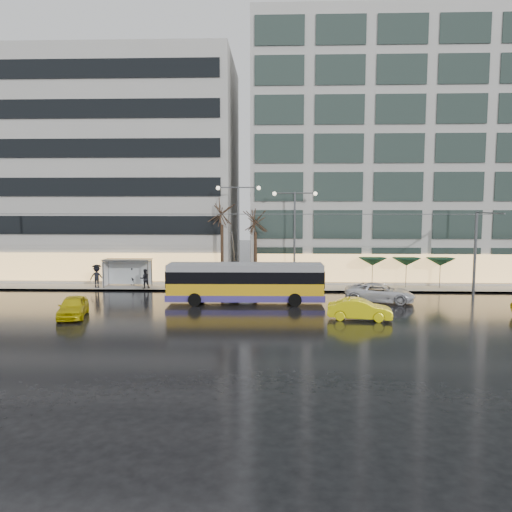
{
  "coord_description": "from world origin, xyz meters",
  "views": [
    {
      "loc": [
        5.09,
        -33.59,
        7.66
      ],
      "look_at": [
        3.77,
        5.0,
        3.56
      ],
      "focal_mm": 35.0,
      "sensor_mm": 36.0,
      "label": 1
    }
  ],
  "objects_px": {
    "trolleybus": "(245,284)",
    "street_lamp_near": "(238,222)",
    "bus_shelter": "(124,267)",
    "taxi_a": "(73,307)"
  },
  "relations": [
    {
      "from": "street_lamp_near",
      "to": "taxi_a",
      "type": "relative_size",
      "value": 2.14
    },
    {
      "from": "bus_shelter",
      "to": "taxi_a",
      "type": "relative_size",
      "value": 1.0
    },
    {
      "from": "trolleybus",
      "to": "taxi_a",
      "type": "distance_m",
      "value": 12.49
    },
    {
      "from": "trolleybus",
      "to": "street_lamp_near",
      "type": "bearing_deg",
      "value": 98.34
    },
    {
      "from": "trolleybus",
      "to": "street_lamp_near",
      "type": "distance_m",
      "value": 8.07
    },
    {
      "from": "trolleybus",
      "to": "taxi_a",
      "type": "xyz_separation_m",
      "value": [
        -11.36,
        -5.13,
        -0.78
      ]
    },
    {
      "from": "trolleybus",
      "to": "bus_shelter",
      "type": "xyz_separation_m",
      "value": [
        -11.35,
        6.52,
        0.46
      ]
    },
    {
      "from": "taxi_a",
      "to": "bus_shelter",
      "type": "bearing_deg",
      "value": 77.31
    },
    {
      "from": "bus_shelter",
      "to": "taxi_a",
      "type": "distance_m",
      "value": 11.72
    },
    {
      "from": "trolleybus",
      "to": "bus_shelter",
      "type": "relative_size",
      "value": 2.85
    }
  ]
}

